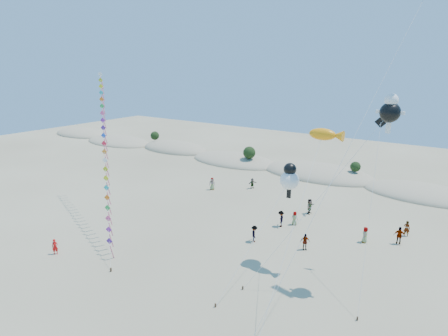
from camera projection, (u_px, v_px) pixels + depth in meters
ground at (76, 327)px, 25.92m from camera, size 160.00×160.00×0.00m
dune_ridge at (323, 175)px, 61.12m from camera, size 145.30×11.49×5.57m
kite_train at (104, 145)px, 41.64m from camera, size 17.76×14.11×17.08m
fish_kite at (326, 135)px, 30.81m from camera, size 2.88×13.34×12.50m
cartoon_kite_low at (289, 178)px, 32.67m from camera, size 2.16×10.28×9.35m
cartoon_kite_high at (390, 110)px, 27.16m from camera, size 9.32×7.45×15.57m
dark_kite at (375, 170)px, 29.73m from camera, size 2.24×8.83×13.50m
flyer_foreground at (55, 247)px, 35.70m from camera, size 0.65×0.66×1.54m
beachgoers at (294, 214)px, 43.32m from camera, size 26.82×16.10×1.88m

